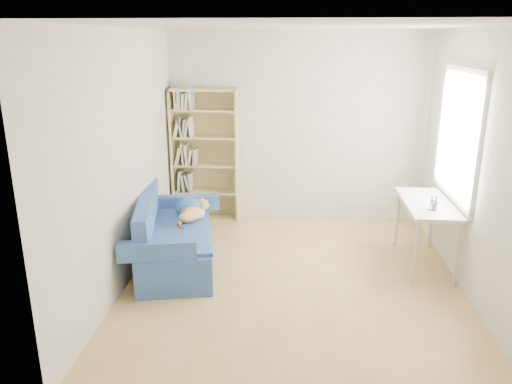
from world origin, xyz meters
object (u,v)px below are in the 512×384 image
(sofa, at_px, (173,238))
(desk, at_px, (427,209))
(bookshelf, at_px, (205,161))
(pen_cup, at_px, (434,205))

(sofa, xyz_separation_m, desk, (2.85, 0.20, 0.36))
(bookshelf, xyz_separation_m, pen_cup, (2.71, -1.55, -0.04))
(bookshelf, height_order, desk, bookshelf)
(pen_cup, bearing_deg, sofa, 178.80)
(desk, bearing_deg, pen_cup, -92.41)
(pen_cup, bearing_deg, bookshelf, 150.30)
(sofa, relative_size, desk, 1.58)
(bookshelf, distance_m, desk, 3.02)
(sofa, bearing_deg, pen_cup, -12.67)
(desk, bearing_deg, sofa, -175.89)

